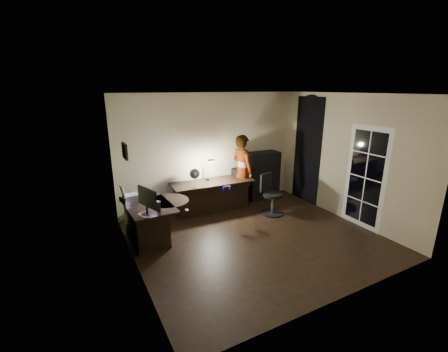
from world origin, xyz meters
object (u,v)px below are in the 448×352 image
desk_right (213,196)px  cabinet (263,175)px  monitor (147,205)px  office_chair (273,195)px  desk_left (149,222)px  person (242,170)px

desk_right → cabinet: cabinet is taller
monitor → office_chair: monitor is taller
desk_right → monitor: (-1.80, -1.18, 0.54)m
monitor → desk_left: bearing=56.8°
desk_left → person: (2.50, 0.76, 0.50)m
desk_left → monitor: (-0.12, -0.46, 0.53)m
desk_right → office_chair: bearing=-32.5°
person → desk_left: bearing=96.9°
desk_left → desk_right: desk_left is taller
office_chair → person: size_ratio=0.53×
cabinet → person: person is taller
office_chair → desk_left: bearing=161.7°
monitor → office_chair: (2.93, 0.38, -0.43)m
desk_left → monitor: bearing=-107.0°
desk_left → desk_right: bearing=21.0°
desk_right → monitor: bearing=-144.0°
person → cabinet: bearing=-90.1°
office_chair → person: (-0.31, 0.85, 0.41)m
cabinet → desk_right: bearing=-170.4°
desk_right → desk_left: bearing=-154.0°
desk_left → desk_right: (1.68, 0.72, -0.01)m
desk_right → office_chair: size_ratio=2.07×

